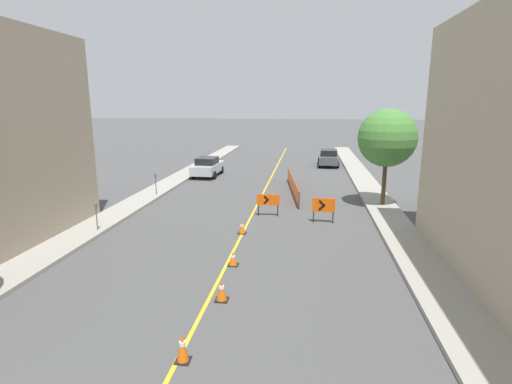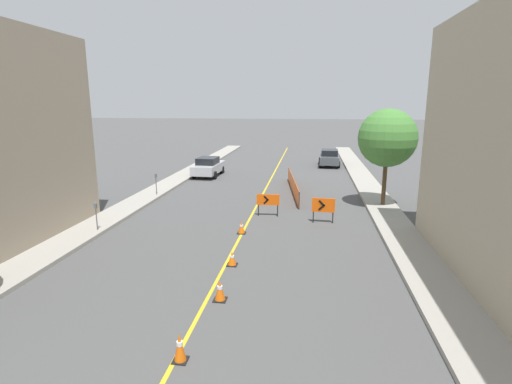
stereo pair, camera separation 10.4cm
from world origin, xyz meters
name	(u,v)px [view 1 (the left image)]	position (x,y,z in m)	size (l,w,h in m)	color
lane_stripe	(263,192)	(0.00, 27.73, 0.00)	(0.12, 55.46, 0.01)	gold
sidewalk_left	(161,188)	(-7.31, 27.73, 0.09)	(1.81, 55.46, 0.17)	#9E998E
sidewalk_right	(373,194)	(7.31, 27.73, 0.09)	(1.81, 55.46, 0.17)	#9E998E
traffic_cone_third	(182,348)	(0.14, 9.34, 0.36)	(0.36, 0.36, 0.73)	black
traffic_cone_fourth	(221,290)	(0.42, 12.40, 0.33)	(0.41, 0.41, 0.67)	black
traffic_cone_fifth	(233,259)	(0.26, 15.14, 0.27)	(0.40, 0.40, 0.54)	black
traffic_cone_farthest	(242,228)	(-0.03, 18.90, 0.29)	(0.40, 0.40, 0.58)	black
arrow_barricade_primary	(268,201)	(0.90, 21.98, 0.87)	(1.23, 0.13, 1.21)	#EF560C
arrow_barricade_secondary	(324,206)	(3.82, 21.12, 0.89)	(1.16, 0.13, 1.29)	#EF560C
safety_mesh_fence	(293,185)	(1.98, 27.96, 0.51)	(1.14, 8.85, 1.02)	#EF560C
parked_car_curb_near	(208,167)	(-5.30, 33.26, 0.80)	(1.97, 4.37, 1.59)	#B7B7BC
parked_car_curb_mid	(328,158)	(4.92, 40.19, 0.80)	(1.95, 4.35, 1.59)	#474C51
parking_meter_near_curb	(96,211)	(-6.75, 18.01, 1.11)	(0.12, 0.11, 1.32)	#4C4C51
parking_meter_far_curb	(156,180)	(-6.75, 25.42, 1.16)	(0.12, 0.11, 1.41)	#4C4C51
street_tree_right_near	(387,138)	(7.40, 24.79, 4.04)	(3.31, 3.31, 5.54)	#4C3823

